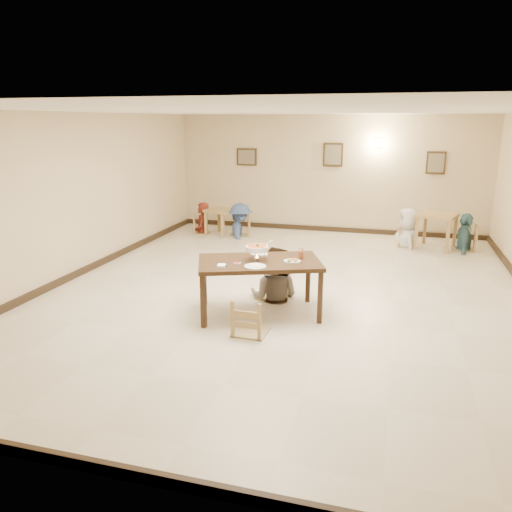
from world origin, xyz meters
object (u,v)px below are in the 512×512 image
(curry_warmer, at_px, (257,249))
(main_table, at_px, (259,266))
(bg_chair_ll, at_px, (202,216))
(chair_far, at_px, (273,266))
(bg_diner_c, at_px, (409,208))
(bg_chair_rl, at_px, (408,228))
(bg_table_left, at_px, (221,214))
(bg_diner_d, at_px, (467,213))
(bg_diner_a, at_px, (201,203))
(bg_chair_lr, at_px, (240,216))
(main_diner, at_px, (275,247))
(chair_near, at_px, (251,300))
(bg_table_right, at_px, (437,220))
(drink_glass, at_px, (301,254))
(bg_diner_b, at_px, (240,203))

(curry_warmer, bearing_deg, main_table, -23.19)
(bg_chair_ll, bearing_deg, chair_far, -165.64)
(chair_far, distance_m, bg_diner_c, 4.77)
(main_table, height_order, curry_warmer, curry_warmer)
(bg_chair_rl, bearing_deg, bg_table_left, 85.53)
(chair_far, relative_size, bg_diner_d, 0.62)
(bg_diner_c, bearing_deg, bg_diner_a, -103.70)
(bg_chair_ll, distance_m, bg_chair_lr, 1.06)
(main_diner, xyz_separation_m, bg_chair_rl, (2.15, 4.29, -0.44))
(bg_chair_ll, bearing_deg, bg_chair_lr, -113.53)
(curry_warmer, relative_size, bg_table_left, 0.45)
(chair_far, relative_size, chair_near, 1.08)
(bg_table_right, relative_size, bg_diner_d, 0.60)
(curry_warmer, relative_size, bg_chair_ll, 0.41)
(chair_near, distance_m, bg_diner_c, 6.15)
(main_table, relative_size, bg_chair_lr, 1.96)
(main_table, height_order, chair_far, chair_far)
(main_diner, bearing_deg, main_table, 87.66)
(curry_warmer, relative_size, bg_diner_c, 0.21)
(bg_diner_c, bearing_deg, bg_table_right, 69.31)
(chair_near, bearing_deg, main_table, -82.64)
(chair_far, height_order, bg_table_right, chair_far)
(bg_chair_rl, height_order, bg_diner_c, bg_diner_c)
(bg_chair_lr, bearing_deg, bg_table_right, 70.34)
(curry_warmer, bearing_deg, chair_near, -81.25)
(curry_warmer, distance_m, bg_table_left, 5.52)
(chair_far, height_order, bg_table_left, chair_far)
(curry_warmer, distance_m, drink_glass, 0.68)
(bg_chair_lr, relative_size, bg_diner_b, 0.62)
(curry_warmer, bearing_deg, bg_diner_b, 110.21)
(bg_chair_rl, bearing_deg, bg_chair_ll, 85.29)
(main_diner, distance_m, bg_diner_c, 4.80)
(bg_chair_rl, height_order, bg_diner_b, bg_diner_b)
(chair_near, height_order, bg_chair_ll, chair_near)
(bg_table_left, xyz_separation_m, bg_diner_c, (4.60, 0.04, 0.36))
(bg_chair_rl, bearing_deg, bg_diner_a, 85.29)
(main_table, bearing_deg, bg_chair_rl, 45.19)
(bg_table_left, xyz_separation_m, bg_diner_b, (0.53, -0.04, 0.31))
(bg_diner_a, height_order, bg_diner_d, bg_diner_d)
(bg_diner_a, bearing_deg, main_diner, 20.31)
(bg_chair_ll, bearing_deg, chair_near, -172.97)
(main_table, xyz_separation_m, bg_diner_d, (3.45, 4.96, 0.09))
(main_table, bearing_deg, curry_warmer, 135.71)
(bg_table_right, distance_m, bg_diner_d, 0.65)
(chair_near, relative_size, bg_diner_b, 0.58)
(bg_chair_ll, bearing_deg, bg_diner_a, -0.00)
(bg_table_right, xyz_separation_m, bg_chair_ll, (-5.74, 0.05, -0.21))
(chair_far, height_order, bg_diner_c, bg_diner_c)
(bg_table_left, distance_m, bg_diner_a, 0.60)
(bg_chair_rl, bearing_deg, main_diner, 148.36)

